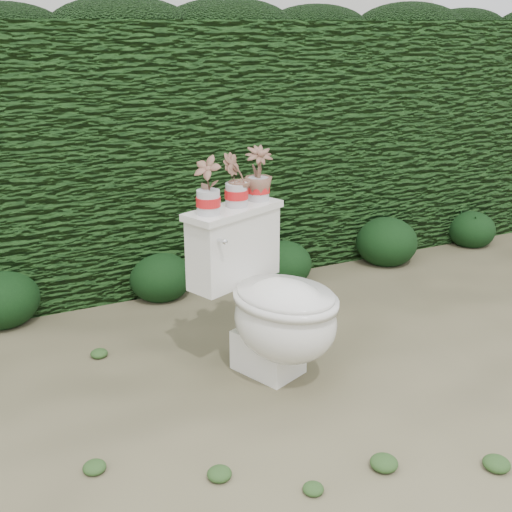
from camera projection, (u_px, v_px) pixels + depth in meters
name	position (u px, v px, depth m)	size (l,w,h in m)	color
ground	(222.00, 381.00, 3.00)	(60.00, 60.00, 0.00)	#827B59
hedge	(123.00, 153.00, 4.09)	(8.00, 1.00, 1.60)	#214A18
toilet	(272.00, 304.00, 2.97)	(0.68, 0.80, 0.78)	silver
potted_plant_left	(208.00, 187.00, 2.82)	(0.13, 0.09, 0.25)	#1E6228
potted_plant_center	(236.00, 182.00, 2.95)	(0.13, 0.10, 0.23)	#1E6228
potted_plant_right	(258.00, 175.00, 3.05)	(0.14, 0.14, 0.24)	#1E6228
liriope_clump_2	(0.00, 293.00, 3.55)	(0.43, 0.43, 0.34)	black
liriope_clump_3	(160.00, 273.00, 3.90)	(0.38, 0.38, 0.31)	black
liriope_clump_4	(283.00, 259.00, 4.13)	(0.37, 0.37, 0.29)	black
liriope_clump_5	(387.00, 238.00, 4.47)	(0.43, 0.43, 0.34)	black
liriope_clump_6	(472.00, 226.00, 4.83)	(0.35, 0.35, 0.28)	black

